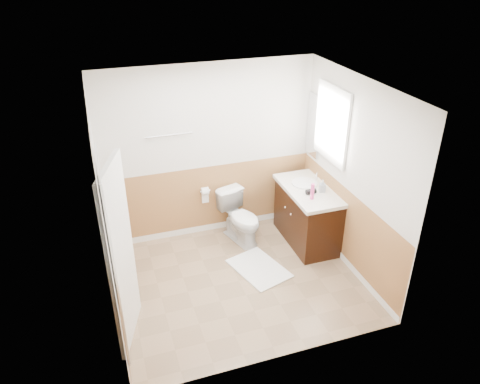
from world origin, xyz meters
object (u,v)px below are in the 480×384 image
object	(u,v)px
vanity_cabinet	(307,216)
soap_dispenser	(322,186)
lotion_bottle	(312,191)
toilet	(241,218)
bath_mat	(259,268)

from	to	relation	value
vanity_cabinet	soap_dispenser	bearing A→B (deg)	-48.53
vanity_cabinet	lotion_bottle	distance (m)	0.63
toilet	vanity_cabinet	bearing A→B (deg)	-37.15
toilet	lotion_bottle	xyz separation A→B (m)	(0.78, -0.60, 0.60)
lotion_bottle	vanity_cabinet	bearing A→B (deg)	69.98
soap_dispenser	bath_mat	bearing A→B (deg)	-163.81
toilet	vanity_cabinet	xyz separation A→B (m)	(0.88, -0.33, 0.04)
toilet	bath_mat	bearing A→B (deg)	-106.86
bath_mat	soap_dispenser	bearing A→B (deg)	16.19
vanity_cabinet	bath_mat	bearing A→B (deg)	-154.20
bath_mat	vanity_cabinet	distance (m)	1.06
soap_dispenser	vanity_cabinet	bearing A→B (deg)	131.47
bath_mat	soap_dispenser	world-z (taller)	soap_dispenser
soap_dispenser	toilet	bearing A→B (deg)	155.27
toilet	lotion_bottle	bearing A→B (deg)	-54.35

